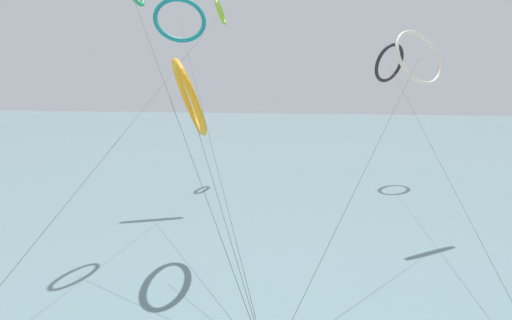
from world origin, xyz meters
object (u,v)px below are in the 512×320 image
kite_teal (180,20)px  kite_charcoal (389,63)px  kite_ivory (419,58)px  kite_lime (220,12)px  kite_amber (189,98)px

kite_teal → kite_charcoal: bearing=5.2°
kite_ivory → kite_teal: kite_teal is taller
kite_charcoal → kite_teal: bearing=-14.6°
kite_teal → kite_charcoal: 25.58m
kite_lime → kite_amber: (5.84, -26.19, -10.41)m
kite_charcoal → kite_lime: 22.03m
kite_teal → kite_lime: (0.40, 12.25, 2.97)m
kite_teal → kite_lime: 12.61m
kite_ivory → kite_amber: kite_ivory is taller
kite_ivory → kite_lime: (-21.18, 16.90, 7.38)m
kite_charcoal → kite_amber: 31.65m
kite_ivory → kite_lime: kite_lime is taller
kite_lime → kite_teal: bearing=171.2°
kite_teal → kite_amber: size_ratio=2.01×
kite_lime → kite_ivory: bearing=-135.5°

